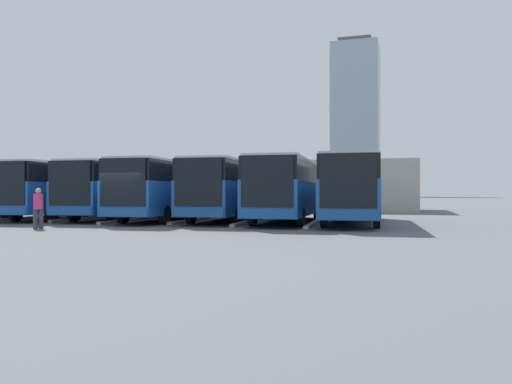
{
  "coord_description": "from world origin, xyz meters",
  "views": [
    {
      "loc": [
        -12.98,
        20.77,
        1.56
      ],
      "look_at": [
        -4.94,
        -5.75,
        1.63
      ],
      "focal_mm": 35.0,
      "sensor_mm": 36.0,
      "label": 1
    }
  ],
  "objects_px": {
    "pedestrian": "(38,207)",
    "bus_3": "(171,188)",
    "bus_0": "(353,188)",
    "bus_6": "(31,189)",
    "bus_4": "(125,188)",
    "bus_5": "(71,189)",
    "bus_1": "(288,188)",
    "bus_2": "(232,188)"
  },
  "relations": [
    {
      "from": "bus_3",
      "to": "pedestrian",
      "type": "distance_m",
      "value": 8.36
    },
    {
      "from": "bus_0",
      "to": "bus_3",
      "type": "xyz_separation_m",
      "value": [
        10.31,
        0.04,
        0.0
      ]
    },
    {
      "from": "bus_6",
      "to": "bus_5",
      "type": "bearing_deg",
      "value": 168.85
    },
    {
      "from": "bus_1",
      "to": "bus_5",
      "type": "relative_size",
      "value": 1.0
    },
    {
      "from": "bus_2",
      "to": "bus_3",
      "type": "distance_m",
      "value": 3.52
    },
    {
      "from": "bus_4",
      "to": "bus_6",
      "type": "xyz_separation_m",
      "value": [
        6.87,
        0.09,
        0.0
      ]
    },
    {
      "from": "bus_1",
      "to": "bus_3",
      "type": "xyz_separation_m",
      "value": [
        6.87,
        0.19,
        0.0
      ]
    },
    {
      "from": "bus_3",
      "to": "bus_4",
      "type": "xyz_separation_m",
      "value": [
        3.44,
        -0.7,
        0.0
      ]
    },
    {
      "from": "bus_0",
      "to": "bus_5",
      "type": "xyz_separation_m",
      "value": [
        17.19,
        -0.14,
        0.0
      ]
    },
    {
      "from": "bus_6",
      "to": "bus_0",
      "type": "bearing_deg",
      "value": 174.43
    },
    {
      "from": "bus_4",
      "to": "bus_5",
      "type": "distance_m",
      "value": 3.48
    },
    {
      "from": "bus_4",
      "to": "bus_6",
      "type": "bearing_deg",
      "value": -3.26
    },
    {
      "from": "bus_1",
      "to": "bus_2",
      "type": "xyz_separation_m",
      "value": [
        3.44,
        -0.58,
        0.0
      ]
    },
    {
      "from": "bus_2",
      "to": "bus_4",
      "type": "distance_m",
      "value": 6.87
    },
    {
      "from": "bus_2",
      "to": "bus_3",
      "type": "relative_size",
      "value": 1.0
    },
    {
      "from": "bus_0",
      "to": "bus_3",
      "type": "relative_size",
      "value": 1.0
    },
    {
      "from": "pedestrian",
      "to": "bus_2",
      "type": "bearing_deg",
      "value": -163.14
    },
    {
      "from": "bus_0",
      "to": "pedestrian",
      "type": "bearing_deg",
      "value": 28.22
    },
    {
      "from": "bus_1",
      "to": "bus_2",
      "type": "bearing_deg",
      "value": -13.5
    },
    {
      "from": "bus_1",
      "to": "bus_2",
      "type": "distance_m",
      "value": 3.49
    },
    {
      "from": "bus_4",
      "to": "bus_6",
      "type": "relative_size",
      "value": 1.0
    },
    {
      "from": "bus_3",
      "to": "bus_4",
      "type": "distance_m",
      "value": 3.51
    },
    {
      "from": "bus_3",
      "to": "bus_6",
      "type": "relative_size",
      "value": 1.0
    },
    {
      "from": "bus_6",
      "to": "bus_2",
      "type": "bearing_deg",
      "value": 176.67
    },
    {
      "from": "bus_0",
      "to": "bus_5",
      "type": "relative_size",
      "value": 1.0
    },
    {
      "from": "bus_0",
      "to": "bus_3",
      "type": "height_order",
      "value": "same"
    },
    {
      "from": "bus_3",
      "to": "bus_5",
      "type": "xyz_separation_m",
      "value": [
        6.87,
        -0.18,
        0.0
      ]
    },
    {
      "from": "bus_2",
      "to": "pedestrian",
      "type": "relative_size",
      "value": 6.58
    },
    {
      "from": "bus_0",
      "to": "bus_1",
      "type": "distance_m",
      "value": 3.44
    },
    {
      "from": "bus_5",
      "to": "bus_6",
      "type": "distance_m",
      "value": 3.46
    },
    {
      "from": "bus_4",
      "to": "bus_5",
      "type": "bearing_deg",
      "value": 4.61
    },
    {
      "from": "bus_3",
      "to": "bus_6",
      "type": "height_order",
      "value": "same"
    },
    {
      "from": "bus_1",
      "to": "pedestrian",
      "type": "distance_m",
      "value": 12.38
    },
    {
      "from": "bus_0",
      "to": "pedestrian",
      "type": "xyz_separation_m",
      "value": [
        12.71,
        8.0,
        -0.89
      ]
    },
    {
      "from": "bus_5",
      "to": "bus_6",
      "type": "relative_size",
      "value": 1.0
    },
    {
      "from": "bus_4",
      "to": "bus_2",
      "type": "bearing_deg",
      "value": 176.59
    },
    {
      "from": "pedestrian",
      "to": "bus_3",
      "type": "bearing_deg",
      "value": -146.14
    },
    {
      "from": "bus_3",
      "to": "bus_0",
      "type": "bearing_deg",
      "value": 176.23
    },
    {
      "from": "bus_2",
      "to": "bus_5",
      "type": "bearing_deg",
      "value": -0.72
    },
    {
      "from": "bus_0",
      "to": "bus_2",
      "type": "xyz_separation_m",
      "value": [
        6.87,
        -0.73,
        0.0
      ]
    },
    {
      "from": "bus_5",
      "to": "bus_6",
      "type": "bearing_deg",
      "value": -11.15
    },
    {
      "from": "bus_0",
      "to": "bus_1",
      "type": "height_order",
      "value": "same"
    }
  ]
}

